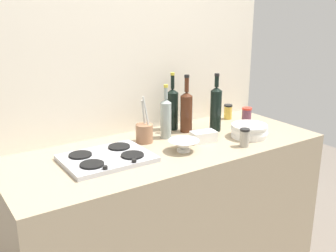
{
  "coord_description": "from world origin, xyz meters",
  "views": [
    {
      "loc": [
        -1.15,
        -1.74,
        1.67
      ],
      "look_at": [
        0.0,
        0.0,
        1.02
      ],
      "focal_mm": 42.77,
      "sensor_mm": 36.0,
      "label": 1
    }
  ],
  "objects_px": {
    "plate_stack": "(249,131)",
    "mixing_bowl": "(184,145)",
    "wine_bottle_rightmost": "(172,108)",
    "wine_bottle_mid_right": "(166,118)",
    "stovetop_hob": "(107,158)",
    "utensil_crock": "(144,132)",
    "condiment_jar_spare": "(228,112)",
    "butter_dish": "(204,137)",
    "condiment_jar_front": "(245,137)",
    "wine_bottle_leftmost": "(216,108)",
    "wine_bottle_mid_left": "(186,110)",
    "condiment_jar_rear": "(247,115)"
  },
  "relations": [
    {
      "from": "plate_stack",
      "to": "wine_bottle_mid_left",
      "type": "bearing_deg",
      "value": 131.11
    },
    {
      "from": "wine_bottle_mid_right",
      "to": "condiment_jar_front",
      "type": "height_order",
      "value": "wine_bottle_mid_right"
    },
    {
      "from": "condiment_jar_spare",
      "to": "plate_stack",
      "type": "bearing_deg",
      "value": -112.95
    },
    {
      "from": "wine_bottle_rightmost",
      "to": "wine_bottle_mid_right",
      "type": "bearing_deg",
      "value": -136.91
    },
    {
      "from": "wine_bottle_mid_right",
      "to": "mixing_bowl",
      "type": "relative_size",
      "value": 1.92
    },
    {
      "from": "plate_stack",
      "to": "condiment_jar_front",
      "type": "bearing_deg",
      "value": -143.07
    },
    {
      "from": "wine_bottle_rightmost",
      "to": "utensil_crock",
      "type": "height_order",
      "value": "wine_bottle_rightmost"
    },
    {
      "from": "stovetop_hob",
      "to": "wine_bottle_leftmost",
      "type": "relative_size",
      "value": 1.22
    },
    {
      "from": "wine_bottle_rightmost",
      "to": "condiment_jar_spare",
      "type": "height_order",
      "value": "wine_bottle_rightmost"
    },
    {
      "from": "wine_bottle_mid_right",
      "to": "wine_bottle_rightmost",
      "type": "xyz_separation_m",
      "value": [
        0.13,
        0.12,
        0.01
      ]
    },
    {
      "from": "plate_stack",
      "to": "mixing_bowl",
      "type": "height_order",
      "value": "plate_stack"
    },
    {
      "from": "condiment_jar_rear",
      "to": "butter_dish",
      "type": "bearing_deg",
      "value": -163.65
    },
    {
      "from": "wine_bottle_rightmost",
      "to": "mixing_bowl",
      "type": "relative_size",
      "value": 2.16
    },
    {
      "from": "condiment_jar_front",
      "to": "utensil_crock",
      "type": "bearing_deg",
      "value": 139.25
    },
    {
      "from": "utensil_crock",
      "to": "wine_bottle_mid_right",
      "type": "bearing_deg",
      "value": -0.17
    },
    {
      "from": "plate_stack",
      "to": "mixing_bowl",
      "type": "distance_m",
      "value": 0.46
    },
    {
      "from": "plate_stack",
      "to": "condiment_jar_front",
      "type": "relative_size",
      "value": 2.11
    },
    {
      "from": "wine_bottle_leftmost",
      "to": "wine_bottle_mid_left",
      "type": "distance_m",
      "value": 0.18
    },
    {
      "from": "mixing_bowl",
      "to": "utensil_crock",
      "type": "height_order",
      "value": "utensil_crock"
    },
    {
      "from": "stovetop_hob",
      "to": "wine_bottle_leftmost",
      "type": "xyz_separation_m",
      "value": [
        0.78,
        0.08,
        0.13
      ]
    },
    {
      "from": "butter_dish",
      "to": "condiment_jar_spare",
      "type": "xyz_separation_m",
      "value": [
        0.43,
        0.28,
        0.02
      ]
    },
    {
      "from": "mixing_bowl",
      "to": "plate_stack",
      "type": "bearing_deg",
      "value": -2.43
    },
    {
      "from": "condiment_jar_spare",
      "to": "wine_bottle_leftmost",
      "type": "bearing_deg",
      "value": -147.39
    },
    {
      "from": "condiment_jar_front",
      "to": "condiment_jar_rear",
      "type": "relative_size",
      "value": 0.99
    },
    {
      "from": "stovetop_hob",
      "to": "mixing_bowl",
      "type": "xyz_separation_m",
      "value": [
        0.4,
        -0.11,
        0.02
      ]
    },
    {
      "from": "wine_bottle_rightmost",
      "to": "utensil_crock",
      "type": "xyz_separation_m",
      "value": [
        -0.27,
        -0.12,
        -0.08
      ]
    },
    {
      "from": "butter_dish",
      "to": "condiment_jar_front",
      "type": "height_order",
      "value": "condiment_jar_front"
    },
    {
      "from": "wine_bottle_leftmost",
      "to": "wine_bottle_mid_right",
      "type": "relative_size",
      "value": 1.13
    },
    {
      "from": "stovetop_hob",
      "to": "condiment_jar_front",
      "type": "height_order",
      "value": "condiment_jar_front"
    },
    {
      "from": "wine_bottle_mid_right",
      "to": "utensil_crock",
      "type": "distance_m",
      "value": 0.16
    },
    {
      "from": "wine_bottle_mid_right",
      "to": "condiment_jar_front",
      "type": "bearing_deg",
      "value": -52.63
    },
    {
      "from": "mixing_bowl",
      "to": "condiment_jar_spare",
      "type": "xyz_separation_m",
      "value": [
        0.62,
        0.34,
        0.02
      ]
    },
    {
      "from": "wine_bottle_mid_right",
      "to": "mixing_bowl",
      "type": "distance_m",
      "value": 0.26
    },
    {
      "from": "condiment_jar_spare",
      "to": "stovetop_hob",
      "type": "bearing_deg",
      "value": -167.1
    },
    {
      "from": "wine_bottle_mid_left",
      "to": "condiment_jar_spare",
      "type": "distance_m",
      "value": 0.42
    },
    {
      "from": "condiment_jar_spare",
      "to": "mixing_bowl",
      "type": "bearing_deg",
      "value": -151.08
    },
    {
      "from": "wine_bottle_mid_right",
      "to": "condiment_jar_front",
      "type": "distance_m",
      "value": 0.47
    },
    {
      "from": "mixing_bowl",
      "to": "wine_bottle_mid_right",
      "type": "bearing_deg",
      "value": 79.79
    },
    {
      "from": "utensil_crock",
      "to": "condiment_jar_spare",
      "type": "bearing_deg",
      "value": 7.91
    },
    {
      "from": "mixing_bowl",
      "to": "butter_dish",
      "type": "xyz_separation_m",
      "value": [
        0.18,
        0.06,
        -0.0
      ]
    },
    {
      "from": "utensil_crock",
      "to": "condiment_jar_rear",
      "type": "distance_m",
      "value": 0.76
    },
    {
      "from": "mixing_bowl",
      "to": "condiment_jar_front",
      "type": "height_order",
      "value": "condiment_jar_front"
    },
    {
      "from": "condiment_jar_rear",
      "to": "wine_bottle_rightmost",
      "type": "bearing_deg",
      "value": 161.82
    },
    {
      "from": "plate_stack",
      "to": "wine_bottle_mid_left",
      "type": "distance_m",
      "value": 0.4
    },
    {
      "from": "stovetop_hob",
      "to": "plate_stack",
      "type": "height_order",
      "value": "plate_stack"
    },
    {
      "from": "wine_bottle_leftmost",
      "to": "utensil_crock",
      "type": "height_order",
      "value": "wine_bottle_leftmost"
    },
    {
      "from": "butter_dish",
      "to": "utensil_crock",
      "type": "relative_size",
      "value": 0.53
    },
    {
      "from": "utensil_crock",
      "to": "mixing_bowl",
      "type": "bearing_deg",
      "value": -66.93
    },
    {
      "from": "wine_bottle_mid_right",
      "to": "stovetop_hob",
      "type": "bearing_deg",
      "value": -163.38
    },
    {
      "from": "butter_dish",
      "to": "condiment_jar_front",
      "type": "relative_size",
      "value": 1.38
    }
  ]
}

